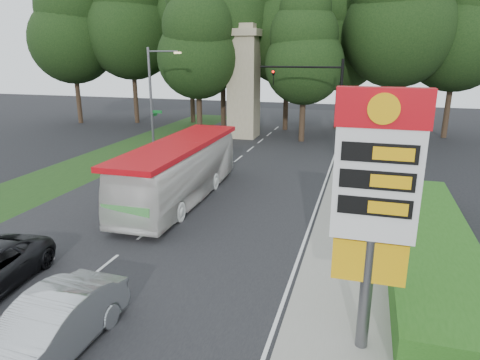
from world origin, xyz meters
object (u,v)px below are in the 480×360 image
(traffic_signal_mast, at_px, (322,94))
(transit_bus, at_px, (180,172))
(streetlight_signs, at_px, (153,95))
(monument, at_px, (244,81))
(sedan_silver, at_px, (49,329))
(gas_station_pylon, at_px, (376,190))

(traffic_signal_mast, distance_m, transit_bus, 13.93)
(streetlight_signs, bearing_deg, transit_bus, -56.89)
(streetlight_signs, distance_m, monument, 9.44)
(streetlight_signs, xyz_separation_m, monument, (4.99, 7.99, 0.67))
(monument, relative_size, transit_bus, 0.89)
(traffic_signal_mast, relative_size, sedan_silver, 1.46)
(transit_bus, relative_size, sedan_silver, 2.29)
(traffic_signal_mast, distance_m, sedan_silver, 25.18)
(gas_station_pylon, relative_size, traffic_signal_mast, 0.95)
(gas_station_pylon, bearing_deg, traffic_signal_mast, 99.09)
(gas_station_pylon, relative_size, transit_bus, 0.61)
(sedan_silver, bearing_deg, gas_station_pylon, 19.12)
(gas_station_pylon, height_order, streetlight_signs, streetlight_signs)
(gas_station_pylon, distance_m, sedan_silver, 8.88)
(gas_station_pylon, xyz_separation_m, streetlight_signs, (-16.19, 20.01, -0.01))
(streetlight_signs, xyz_separation_m, sedan_silver, (8.49, -22.54, -3.63))
(streetlight_signs, bearing_deg, gas_station_pylon, -51.04)
(gas_station_pylon, height_order, monument, monument)
(traffic_signal_mast, distance_m, monument, 9.76)
(streetlight_signs, relative_size, sedan_silver, 1.63)
(gas_station_pylon, xyz_separation_m, monument, (-11.20, 28.01, 0.66))
(gas_station_pylon, distance_m, streetlight_signs, 25.74)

